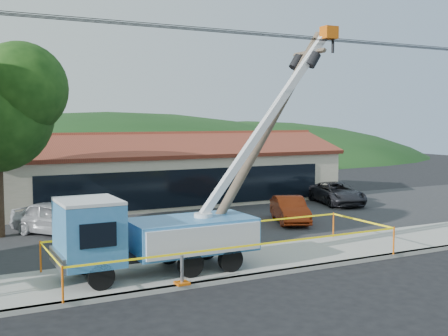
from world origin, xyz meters
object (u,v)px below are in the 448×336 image
leaning_pole (265,133)px  car_red (290,224)px  car_silver (57,237)px  utility_truck (155,231)px  car_dark (337,206)px

leaning_pole → car_red: bearing=48.5°
car_red → car_silver: bearing=-169.9°
utility_truck → car_dark: bearing=32.1°
leaning_pole → car_dark: (11.25, 9.59, -4.97)m
car_red → car_dark: size_ratio=0.83×
leaning_pole → car_red: (5.00, 5.66, -4.97)m
leaning_pole → car_silver: 11.45m
utility_truck → leaning_pole: utility_truck is taller
leaning_pole → car_red: size_ratio=2.17×
car_red → car_dark: car_dark is taller
utility_truck → car_silver: size_ratio=2.36×
utility_truck → car_red: (9.73, 6.09, -1.65)m
utility_truck → car_red: bearing=32.0°
utility_truck → car_silver: (-1.70, 8.50, -1.65)m
car_silver → car_red: car_silver is taller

